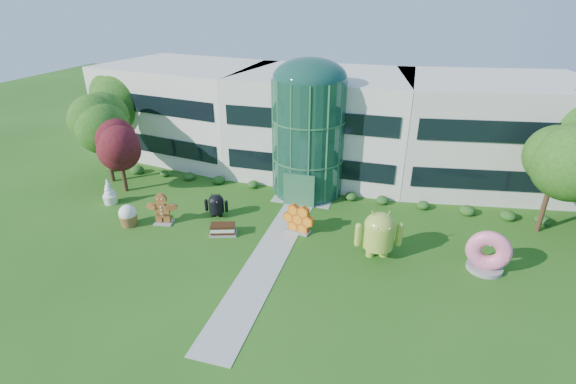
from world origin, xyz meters
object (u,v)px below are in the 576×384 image
(android_green, at_px, (379,231))
(donut, at_px, (488,250))
(gingerbread, at_px, (162,209))
(android_black, at_px, (216,204))

(android_green, xyz_separation_m, donut, (6.73, 0.34, -0.44))
(gingerbread, bearing_deg, donut, -8.44)
(android_green, relative_size, gingerbread, 1.36)
(android_green, bearing_deg, android_black, 153.84)
(android_black, distance_m, gingerbread, 4.05)
(gingerbread, bearing_deg, android_green, -9.14)
(android_green, distance_m, donut, 6.75)
(android_black, bearing_deg, gingerbread, -157.61)
(donut, relative_size, gingerbread, 1.04)
(donut, xyz_separation_m, gingerbread, (-22.76, -0.47, -0.16))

